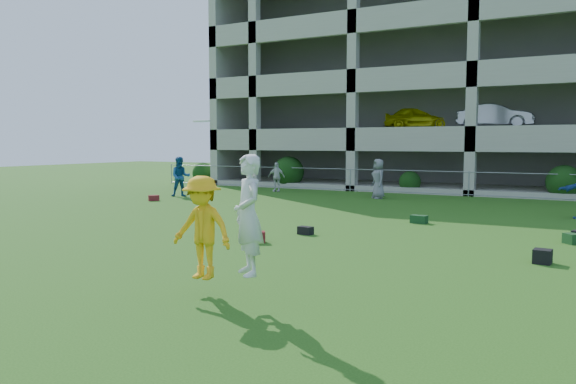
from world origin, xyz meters
The scene contains 13 objects.
ground centered at (0.00, 0.00, 0.00)m, with size 100.00×100.00×0.00m, color #235114.
bystander_a centered at (-11.85, 12.44, 0.93)m, with size 0.91×0.71×1.87m, color navy.
bystander_b centered at (-9.25, 16.94, 0.76)m, with size 0.89×0.37×1.52m, color silver.
bystander_c centered at (-3.40, 16.01, 0.90)m, with size 0.88×0.57×1.80m, color slate.
bag_red_a centered at (-2.31, 3.74, 0.14)m, with size 0.55×0.30×0.28m, color #581B0F.
bag_black_b centered at (-1.74, 5.49, 0.11)m, with size 0.40×0.25×0.22m, color black.
bag_green_c centered at (4.82, 7.47, 0.13)m, with size 0.50×0.35×0.26m, color #123417.
crate_d centered at (4.30, 4.54, 0.15)m, with size 0.35×0.35×0.30m, color black.
bag_red_f centered at (-11.64, 10.37, 0.12)m, with size 0.45×0.28×0.24m, color #612210.
bag_green_g centered at (0.40, 9.15, 0.12)m, with size 0.50×0.30×0.25m, color #153B1E.
frisbee_contest centered at (-0.13, -0.87, 1.22)m, with size 2.03×0.97×2.61m.
parking_garage centered at (-0.01, 27.70, 6.01)m, with size 30.00×14.00×12.00m.
fence centered at (0.00, 19.00, 0.61)m, with size 36.06×0.06×1.20m.
Camera 1 is at (5.18, -8.14, 2.51)m, focal length 35.00 mm.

